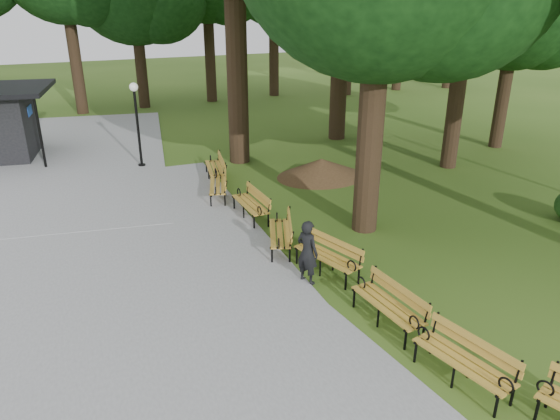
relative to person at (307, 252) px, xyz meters
name	(u,v)px	position (x,y,z in m)	size (l,w,h in m)	color
ground	(331,300)	(0.14, -0.90, -0.78)	(100.00, 100.00, 0.00)	#395C1A
path	(123,273)	(-3.86, 2.10, -0.75)	(12.00, 38.00, 0.06)	gray
person	(307,252)	(0.00, 0.00, 0.00)	(0.57, 0.37, 1.56)	black
lamp_post	(136,107)	(-1.94, 10.54, 1.54)	(0.32, 0.32, 3.23)	black
dirt_mound	(321,168)	(3.90, 6.65, -0.44)	(2.78, 2.78, 0.68)	#47301C
bench_1	(463,362)	(0.89, -4.11, -0.34)	(1.90, 0.64, 0.88)	gold
bench_2	(388,305)	(0.73, -2.15, -0.34)	(1.90, 0.64, 0.88)	gold
bench_3	(327,257)	(0.62, 0.19, -0.34)	(1.90, 0.64, 0.88)	gold
bench_4	(280,233)	(0.12, 1.84, -0.34)	(1.90, 0.64, 0.88)	gold
bench_5	(250,204)	(0.15, 4.07, -0.34)	(1.90, 0.64, 0.88)	gold
bench_6	(218,185)	(-0.23, 6.07, -0.34)	(1.90, 0.64, 0.88)	gold
bench_7	(214,168)	(0.22, 7.91, -0.34)	(1.90, 0.64, 0.88)	gold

